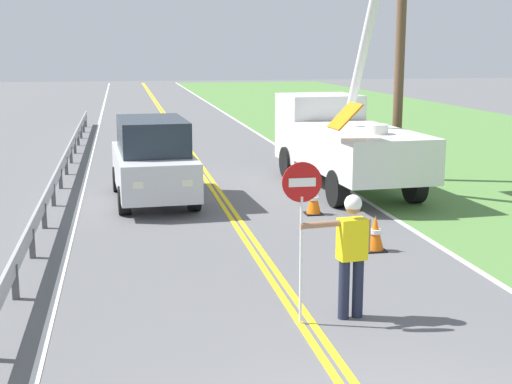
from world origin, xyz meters
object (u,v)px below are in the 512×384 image
object	(u,v)px
flagger_worker	(351,248)
stop_sign_paddle	(302,207)
utility_pole_near	(401,23)
traffic_cone_lead	(375,234)
utility_bucket_truck	(342,136)
traffic_cone_mid	(314,200)
oncoming_suv_nearest	(153,160)
traffic_cone_tail	(296,177)

from	to	relation	value
flagger_worker	stop_sign_paddle	distance (m)	1.02
flagger_worker	utility_pole_near	bearing A→B (deg)	65.46
traffic_cone_lead	utility_bucket_truck	bearing A→B (deg)	78.55
stop_sign_paddle	traffic_cone_mid	bearing A→B (deg)	73.35
flagger_worker	oncoming_suv_nearest	bearing A→B (deg)	105.36
stop_sign_paddle	traffic_cone_lead	size ratio (longest dim) A/B	3.33
flagger_worker	traffic_cone_lead	distance (m)	3.72
stop_sign_paddle	traffic_cone_mid	distance (m)	7.04
oncoming_suv_nearest	utility_pole_near	world-z (taller)	utility_pole_near
utility_bucket_truck	utility_pole_near	xyz separation A→B (m)	(1.94, 0.80, 3.11)
oncoming_suv_nearest	traffic_cone_tail	xyz separation A→B (m)	(3.93, 0.78, -0.72)
oncoming_suv_nearest	utility_pole_near	size ratio (longest dim) A/B	0.54
utility_pole_near	traffic_cone_mid	xyz separation A→B (m)	(-3.60, -4.02, -4.21)
traffic_cone_lead	flagger_worker	bearing A→B (deg)	-115.46
utility_pole_near	traffic_cone_tail	distance (m)	5.43
utility_pole_near	traffic_cone_lead	distance (m)	8.98
stop_sign_paddle	utility_bucket_truck	size ratio (longest dim) A/B	0.34
stop_sign_paddle	traffic_cone_tail	world-z (taller)	stop_sign_paddle
traffic_cone_mid	oncoming_suv_nearest	bearing A→B (deg)	148.12
flagger_worker	traffic_cone_mid	size ratio (longest dim) A/B	2.61
flagger_worker	utility_bucket_truck	bearing A→B (deg)	73.56
utility_bucket_truck	traffic_cone_lead	distance (m)	6.67
flagger_worker	oncoming_suv_nearest	world-z (taller)	oncoming_suv_nearest
stop_sign_paddle	traffic_cone_lead	xyz separation A→B (m)	(2.33, 3.39, -1.37)
stop_sign_paddle	traffic_cone_tail	size ratio (longest dim) A/B	3.33
flagger_worker	utility_bucket_truck	xyz separation A→B (m)	(2.87, 9.74, 0.39)
traffic_cone_mid	traffic_cone_lead	bearing A→B (deg)	-83.78
utility_bucket_truck	traffic_cone_lead	xyz separation A→B (m)	(-1.31, -6.44, -1.10)
stop_sign_paddle	utility_pole_near	xyz separation A→B (m)	(5.57, 10.64, 2.84)
utility_bucket_truck	utility_pole_near	distance (m)	3.75
utility_bucket_truck	traffic_cone_tail	bearing A→B (deg)	-172.40
traffic_cone_mid	stop_sign_paddle	bearing A→B (deg)	-106.65
stop_sign_paddle	traffic_cone_mid	xyz separation A→B (m)	(1.98, 6.62, -1.37)
oncoming_suv_nearest	utility_bucket_truck	bearing A→B (deg)	10.35
utility_bucket_truck	stop_sign_paddle	bearing A→B (deg)	-110.28
oncoming_suv_nearest	traffic_cone_tail	distance (m)	4.07
traffic_cone_lead	traffic_cone_tail	xyz separation A→B (m)	(-0.05, 6.26, 0.00)
stop_sign_paddle	oncoming_suv_nearest	world-z (taller)	stop_sign_paddle
traffic_cone_lead	oncoming_suv_nearest	bearing A→B (deg)	125.98
stop_sign_paddle	traffic_cone_mid	size ratio (longest dim) A/B	3.33
flagger_worker	traffic_cone_mid	bearing A→B (deg)	79.43
stop_sign_paddle	traffic_cone_mid	world-z (taller)	stop_sign_paddle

